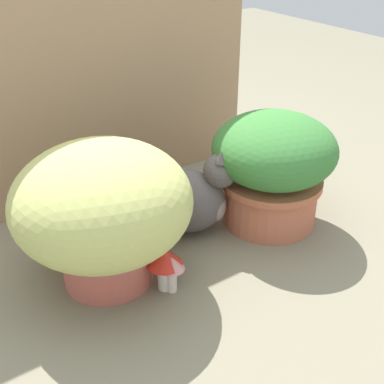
{
  "coord_description": "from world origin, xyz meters",
  "views": [
    {
      "loc": [
        -0.62,
        -1.1,
        0.96
      ],
      "look_at": [
        0.16,
        0.02,
        0.18
      ],
      "focal_mm": 48.13,
      "sensor_mm": 36.0,
      "label": 1
    }
  ],
  "objects_px": {
    "cat": "(191,198)",
    "mushroom_ornament_red": "(164,260)",
    "mushroom_ornament_pink": "(172,267)",
    "grass_planter": "(103,208)",
    "leafy_planter": "(273,165)"
  },
  "relations": [
    {
      "from": "cat",
      "to": "mushroom_ornament_red",
      "type": "distance_m",
      "value": 0.3
    },
    {
      "from": "cat",
      "to": "mushroom_ornament_pink",
      "type": "bearing_deg",
      "value": -134.4
    },
    {
      "from": "grass_planter",
      "to": "mushroom_ornament_pink",
      "type": "xyz_separation_m",
      "value": [
        0.12,
        -0.15,
        -0.15
      ]
    },
    {
      "from": "cat",
      "to": "mushroom_ornament_red",
      "type": "height_order",
      "value": "cat"
    },
    {
      "from": "grass_planter",
      "to": "leafy_planter",
      "type": "distance_m",
      "value": 0.59
    },
    {
      "from": "grass_planter",
      "to": "cat",
      "type": "height_order",
      "value": "grass_planter"
    },
    {
      "from": "leafy_planter",
      "to": "mushroom_ornament_red",
      "type": "relative_size",
      "value": 2.94
    },
    {
      "from": "mushroom_ornament_red",
      "to": "cat",
      "type": "bearing_deg",
      "value": 41.48
    },
    {
      "from": "leafy_planter",
      "to": "cat",
      "type": "relative_size",
      "value": 1.24
    },
    {
      "from": "leafy_planter",
      "to": "cat",
      "type": "xyz_separation_m",
      "value": [
        -0.25,
        0.1,
        -0.09
      ]
    },
    {
      "from": "leafy_planter",
      "to": "cat",
      "type": "bearing_deg",
      "value": 158.08
    },
    {
      "from": "mushroom_ornament_pink",
      "to": "mushroom_ornament_red",
      "type": "distance_m",
      "value": 0.03
    },
    {
      "from": "cat",
      "to": "mushroom_ornament_pink",
      "type": "xyz_separation_m",
      "value": [
        -0.22,
        -0.22,
        -0.04
      ]
    },
    {
      "from": "cat",
      "to": "mushroom_ornament_red",
      "type": "relative_size",
      "value": 2.37
    },
    {
      "from": "mushroom_ornament_red",
      "to": "grass_planter",
      "type": "bearing_deg",
      "value": 129.37
    }
  ]
}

